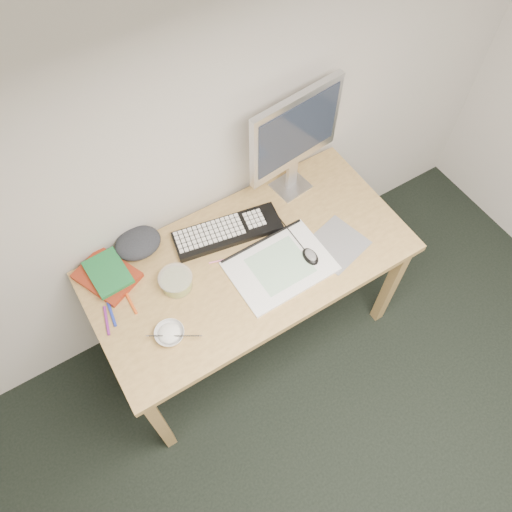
{
  "coord_description": "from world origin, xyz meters",
  "views": [
    {
      "loc": [
        -0.49,
        0.45,
        2.59
      ],
      "look_at": [
        0.09,
        1.39,
        0.83
      ],
      "focal_mm": 35.0,
      "sensor_mm": 36.0,
      "label": 1
    }
  ],
  "objects_px": {
    "desk": "(250,269)",
    "sketchpad": "(280,266)",
    "rice_bowl": "(170,334)",
    "keyboard": "(228,232)",
    "monitor": "(295,134)"
  },
  "relations": [
    {
      "from": "desk",
      "to": "sketchpad",
      "type": "height_order",
      "value": "sketchpad"
    },
    {
      "from": "desk",
      "to": "rice_bowl",
      "type": "relative_size",
      "value": 11.79
    },
    {
      "from": "sketchpad",
      "to": "keyboard",
      "type": "distance_m",
      "value": 0.29
    },
    {
      "from": "desk",
      "to": "sketchpad",
      "type": "xyz_separation_m",
      "value": [
        0.09,
        -0.1,
        0.09
      ]
    },
    {
      "from": "monitor",
      "to": "desk",
      "type": "bearing_deg",
      "value": -153.71
    },
    {
      "from": "desk",
      "to": "sketchpad",
      "type": "distance_m",
      "value": 0.16
    },
    {
      "from": "rice_bowl",
      "to": "desk",
      "type": "bearing_deg",
      "value": 17.23
    },
    {
      "from": "sketchpad",
      "to": "monitor",
      "type": "xyz_separation_m",
      "value": [
        0.29,
        0.35,
        0.33
      ]
    },
    {
      "from": "desk",
      "to": "monitor",
      "type": "xyz_separation_m",
      "value": [
        0.38,
        0.25,
        0.42
      ]
    },
    {
      "from": "sketchpad",
      "to": "rice_bowl",
      "type": "height_order",
      "value": "rice_bowl"
    },
    {
      "from": "sketchpad",
      "to": "rice_bowl",
      "type": "xyz_separation_m",
      "value": [
        -0.54,
        -0.04,
        0.01
      ]
    },
    {
      "from": "keyboard",
      "to": "monitor",
      "type": "bearing_deg",
      "value": 21.98
    },
    {
      "from": "keyboard",
      "to": "monitor",
      "type": "distance_m",
      "value": 0.51
    },
    {
      "from": "keyboard",
      "to": "monitor",
      "type": "relative_size",
      "value": 0.89
    },
    {
      "from": "rice_bowl",
      "to": "monitor",
      "type": "bearing_deg",
      "value": 25.06
    }
  ]
}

